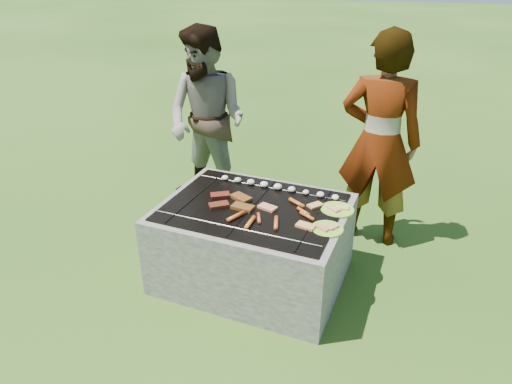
{
  "coord_description": "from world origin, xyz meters",
  "views": [
    {
      "loc": [
        1.1,
        -2.62,
        2.14
      ],
      "look_at": [
        0.0,
        0.05,
        0.7
      ],
      "focal_mm": 32.0,
      "sensor_mm": 36.0,
      "label": 1
    }
  ],
  "objects_px": {
    "plate_far": "(337,209)",
    "cook": "(379,142)",
    "fire_pit": "(253,245)",
    "bystander": "(207,120)",
    "plate_near": "(327,229)"
  },
  "relations": [
    {
      "from": "plate_far",
      "to": "cook",
      "type": "xyz_separation_m",
      "value": [
        0.15,
        0.73,
        0.27
      ]
    },
    {
      "from": "fire_pit",
      "to": "cook",
      "type": "xyz_separation_m",
      "value": [
        0.71,
        0.91,
        0.6
      ]
    },
    {
      "from": "plate_far",
      "to": "bystander",
      "type": "bearing_deg",
      "value": 150.78
    },
    {
      "from": "plate_near",
      "to": "bystander",
      "type": "height_order",
      "value": "bystander"
    },
    {
      "from": "plate_far",
      "to": "plate_near",
      "type": "relative_size",
      "value": 1.15
    },
    {
      "from": "bystander",
      "to": "plate_far",
      "type": "bearing_deg",
      "value": -19.85
    },
    {
      "from": "plate_far",
      "to": "bystander",
      "type": "xyz_separation_m",
      "value": [
        -1.44,
        0.8,
        0.24
      ]
    },
    {
      "from": "plate_far",
      "to": "cook",
      "type": "bearing_deg",
      "value": 78.65
    },
    {
      "from": "plate_near",
      "to": "bystander",
      "type": "xyz_separation_m",
      "value": [
        -1.44,
        1.08,
        0.24
      ]
    },
    {
      "from": "plate_far",
      "to": "cook",
      "type": "distance_m",
      "value": 0.79
    },
    {
      "from": "plate_near",
      "to": "bystander",
      "type": "distance_m",
      "value": 1.81
    },
    {
      "from": "bystander",
      "to": "cook",
      "type": "bearing_deg",
      "value": 6.76
    },
    {
      "from": "plate_near",
      "to": "cook",
      "type": "relative_size",
      "value": 0.14
    },
    {
      "from": "fire_pit",
      "to": "bystander",
      "type": "distance_m",
      "value": 1.43
    },
    {
      "from": "fire_pit",
      "to": "bystander",
      "type": "xyz_separation_m",
      "value": [
        -0.88,
        0.98,
        0.56
      ]
    }
  ]
}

